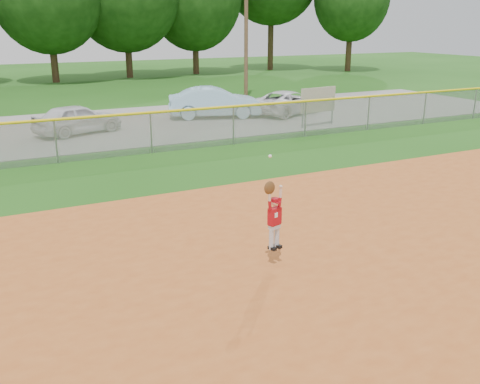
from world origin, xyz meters
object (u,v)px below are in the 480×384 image
object	(u,v)px
car_white_a	(77,119)
car_blue	(215,102)
sponsor_sign	(318,101)
car_white_b	(288,102)
ballplayer	(274,215)

from	to	relation	value
car_white_a	car_blue	xyz separation A→B (m)	(6.93, 1.14, 0.12)
car_blue	sponsor_sign	bearing A→B (deg)	-124.69
car_blue	car_white_b	xyz separation A→B (m)	(3.86, -0.68, -0.15)
car_blue	ballplayer	world-z (taller)	ballplayer
car_blue	ballplayer	bearing A→B (deg)	177.51
car_white_a	ballplayer	size ratio (longest dim) A/B	1.95
car_white_a	sponsor_sign	bearing A→B (deg)	-126.15
car_white_b	ballplayer	size ratio (longest dim) A/B	2.27
car_white_b	ballplayer	bearing A→B (deg)	123.97
car_white_a	sponsor_sign	size ratio (longest dim) A/B	1.86
ballplayer	sponsor_sign	bearing A→B (deg)	52.45
car_blue	sponsor_sign	world-z (taller)	sponsor_sign
car_white_a	car_white_b	xyz separation A→B (m)	(10.79, 0.46, -0.03)
car_white_b	ballplayer	world-z (taller)	ballplayer
ballplayer	car_white_a	bearing A→B (deg)	93.82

